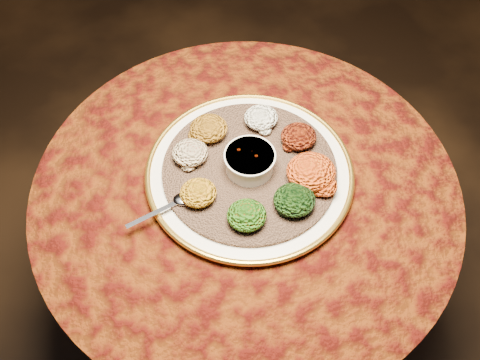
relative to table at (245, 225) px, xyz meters
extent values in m
plane|color=black|center=(0.00, 0.00, -0.55)|extent=(4.00, 4.00, 0.00)
cylinder|color=black|center=(0.00, 0.00, -0.53)|extent=(0.44, 0.44, 0.04)
cylinder|color=black|center=(0.00, 0.00, -0.21)|extent=(0.12, 0.12, 0.68)
cylinder|color=black|center=(0.00, 0.00, 0.15)|extent=(0.80, 0.80, 0.04)
cylinder|color=#471A06|center=(0.00, 0.00, 0.00)|extent=(0.93, 0.93, 0.34)
cylinder|color=#471A06|center=(0.00, 0.00, 0.17)|extent=(0.96, 0.96, 0.01)
cylinder|color=silver|center=(0.01, 0.02, 0.19)|extent=(0.53, 0.53, 0.02)
torus|color=gold|center=(0.01, 0.02, 0.20)|extent=(0.47, 0.47, 0.01)
cylinder|color=brown|center=(0.01, 0.02, 0.20)|extent=(0.51, 0.51, 0.01)
cylinder|color=silver|center=(0.01, 0.02, 0.23)|extent=(0.11, 0.11, 0.05)
cylinder|color=silver|center=(0.01, 0.02, 0.25)|extent=(0.11, 0.11, 0.01)
cylinder|color=#641E05|center=(0.01, 0.02, 0.25)|extent=(0.09, 0.09, 0.01)
ellipsoid|color=silver|center=(-0.14, -0.04, 0.21)|extent=(0.05, 0.03, 0.01)
cube|color=silver|center=(-0.21, -0.06, 0.21)|extent=(0.12, 0.06, 0.00)
ellipsoid|color=white|center=(0.06, 0.15, 0.23)|extent=(0.08, 0.08, 0.04)
ellipsoid|color=black|center=(0.13, 0.08, 0.23)|extent=(0.08, 0.08, 0.04)
ellipsoid|color=#C57510|center=(0.14, -0.02, 0.23)|extent=(0.11, 0.10, 0.05)
ellipsoid|color=black|center=(0.09, -0.09, 0.23)|extent=(0.09, 0.08, 0.04)
ellipsoid|color=maroon|center=(-0.02, -0.11, 0.23)|extent=(0.08, 0.08, 0.04)
ellipsoid|color=#BA7310|center=(-0.11, -0.04, 0.23)|extent=(0.08, 0.07, 0.04)
ellipsoid|color=maroon|center=(-0.11, 0.07, 0.23)|extent=(0.08, 0.08, 0.04)
ellipsoid|color=#8E5711|center=(-0.06, 0.14, 0.23)|extent=(0.09, 0.08, 0.04)
camera|label=1|loc=(-0.12, -0.67, 1.17)|focal=40.00mm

